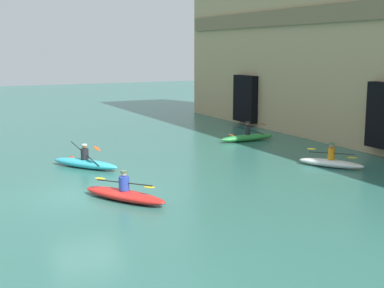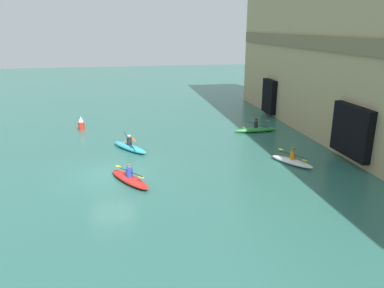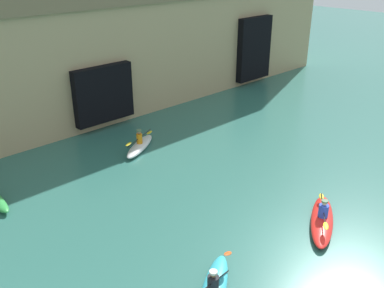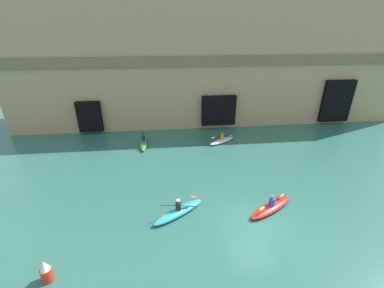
% 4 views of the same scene
% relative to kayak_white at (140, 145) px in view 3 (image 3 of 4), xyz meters
% --- Properties ---
extents(ground_plane, '(120.00, 120.00, 0.00)m').
position_rel_kayak_white_xyz_m(ground_plane, '(-0.39, -10.84, -0.22)').
color(ground_plane, '#2D665B').
extents(kayak_white, '(2.81, 2.07, 1.07)m').
position_rel_kayak_white_xyz_m(kayak_white, '(0.00, 0.00, 0.00)').
color(kayak_white, white).
rests_on(kayak_white, ground).
extents(kayak_red, '(3.38, 2.39, 1.04)m').
position_rel_kayak_white_xyz_m(kayak_red, '(0.93, -9.82, -0.00)').
color(kayak_red, red).
rests_on(kayak_red, ground).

